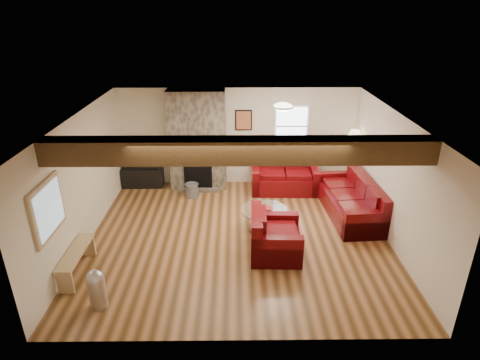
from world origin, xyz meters
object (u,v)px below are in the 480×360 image
object	(u,v)px
armchair_red	(276,234)
floor_lamp	(354,140)
tv_cabinet	(143,177)
television	(141,159)
sofa_three	(350,198)
coffee_table	(264,219)
loveseat	(285,174)

from	to	relation	value
armchair_red	floor_lamp	bearing A→B (deg)	-35.55
tv_cabinet	television	bearing A→B (deg)	0.00
sofa_three	armchair_red	distance (m)	2.32
armchair_red	coffee_table	bearing A→B (deg)	12.33
loveseat	tv_cabinet	bearing A→B (deg)	176.87
loveseat	tv_cabinet	world-z (taller)	loveseat
armchair_red	floor_lamp	size ratio (longest dim) A/B	0.66
tv_cabinet	armchair_red	bearing A→B (deg)	-44.74
coffee_table	floor_lamp	size ratio (longest dim) A/B	0.61
sofa_three	television	distance (m)	5.20
loveseat	tv_cabinet	distance (m)	3.65
loveseat	coffee_table	distance (m)	2.06
loveseat	coffee_table	size ratio (longest dim) A/B	1.70
sofa_three	tv_cabinet	world-z (taller)	sofa_three
tv_cabinet	television	distance (m)	0.50
loveseat	coffee_table	xyz separation A→B (m)	(-0.65, -1.94, -0.20)
sofa_three	coffee_table	size ratio (longest dim) A/B	2.27
tv_cabinet	floor_lamp	size ratio (longest dim) A/B	0.64
sofa_three	coffee_table	distance (m)	2.05
coffee_table	tv_cabinet	distance (m)	3.73
floor_lamp	sofa_three	bearing A→B (deg)	-104.32
sofa_three	coffee_table	xyz separation A→B (m)	(-1.95, -0.61, -0.19)
loveseat	tv_cabinet	xyz separation A→B (m)	(-3.63, 0.30, -0.18)
coffee_table	tv_cabinet	xyz separation A→B (m)	(-2.98, 2.24, 0.02)
loveseat	armchair_red	bearing A→B (deg)	-98.20
sofa_three	armchair_red	world-z (taller)	same
armchair_red	floor_lamp	xyz separation A→B (m)	(2.11, 2.74, 0.94)
television	sofa_three	bearing A→B (deg)	-18.29
coffee_table	floor_lamp	bearing A→B (deg)	39.47
floor_lamp	coffee_table	bearing A→B (deg)	-140.53
coffee_table	television	distance (m)	3.77
sofa_three	tv_cabinet	size ratio (longest dim) A/B	2.16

